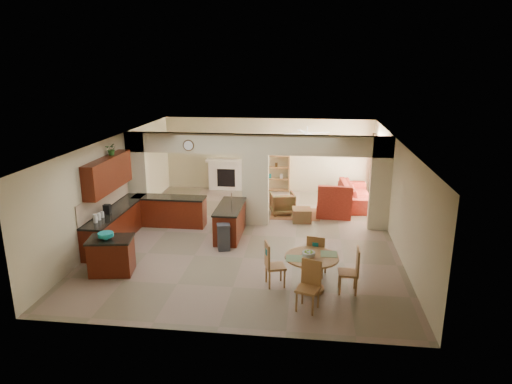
# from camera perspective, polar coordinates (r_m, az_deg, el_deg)

# --- Properties ---
(floor) EXTENTS (10.00, 10.00, 0.00)m
(floor) POSITION_cam_1_polar(r_m,az_deg,el_deg) (13.30, -0.59, -5.44)
(floor) COLOR #816A59
(floor) RESTS_ON ground
(ceiling) EXTENTS (10.00, 10.00, 0.00)m
(ceiling) POSITION_cam_1_polar(r_m,az_deg,el_deg) (12.55, -0.63, 6.56)
(ceiling) COLOR white
(ceiling) RESTS_ON wall_back
(wall_back) EXTENTS (8.00, 0.00, 8.00)m
(wall_back) POSITION_cam_1_polar(r_m,az_deg,el_deg) (17.69, 1.49, 4.69)
(wall_back) COLOR #C5BB90
(wall_back) RESTS_ON floor
(wall_front) EXTENTS (8.00, 0.00, 8.00)m
(wall_front) POSITION_cam_1_polar(r_m,az_deg,el_deg) (8.21, -5.17, -8.92)
(wall_front) COLOR #C5BB90
(wall_front) RESTS_ON floor
(wall_left) EXTENTS (0.00, 10.00, 10.00)m
(wall_left) POSITION_cam_1_polar(r_m,az_deg,el_deg) (13.93, -17.15, 0.89)
(wall_left) COLOR #C5BB90
(wall_left) RESTS_ON floor
(wall_right) EXTENTS (0.00, 10.00, 10.00)m
(wall_right) POSITION_cam_1_polar(r_m,az_deg,el_deg) (12.98, 17.19, -0.19)
(wall_right) COLOR #C5BB90
(wall_right) RESTS_ON floor
(partition_left_pier) EXTENTS (0.60, 0.25, 2.80)m
(partition_left_pier) POSITION_cam_1_polar(r_m,az_deg,el_deg) (14.71, -14.54, 1.87)
(partition_left_pier) COLOR #C5BB90
(partition_left_pier) RESTS_ON floor
(partition_center_pier) EXTENTS (0.80, 0.25, 2.20)m
(partition_center_pier) POSITION_cam_1_polar(r_m,az_deg,el_deg) (13.89, -0.07, 0.29)
(partition_center_pier) COLOR #C5BB90
(partition_center_pier) RESTS_ON floor
(partition_right_pier) EXTENTS (0.60, 0.25, 2.80)m
(partition_right_pier) POSITION_cam_1_polar(r_m,az_deg,el_deg) (13.88, 15.28, 0.98)
(partition_right_pier) COLOR #C5BB90
(partition_right_pier) RESTS_ON floor
(partition_header) EXTENTS (8.00, 0.25, 0.60)m
(partition_header) POSITION_cam_1_polar(r_m,az_deg,el_deg) (13.58, -0.07, 5.99)
(partition_header) COLOR #C5BB90
(partition_header) RESTS_ON partition_center_pier
(kitchen_counter) EXTENTS (2.52, 3.29, 1.48)m
(kitchen_counter) POSITION_cam_1_polar(r_m,az_deg,el_deg) (13.70, -14.41, -3.24)
(kitchen_counter) COLOR #401207
(kitchen_counter) RESTS_ON floor
(upper_cabinets) EXTENTS (0.35, 2.40, 0.90)m
(upper_cabinets) POSITION_cam_1_polar(r_m,az_deg,el_deg) (13.03, -18.00, 2.17)
(upper_cabinets) COLOR #401207
(upper_cabinets) RESTS_ON wall_left
(peninsula) EXTENTS (0.70, 1.85, 0.91)m
(peninsula) POSITION_cam_1_polar(r_m,az_deg,el_deg) (13.12, -3.26, -3.63)
(peninsula) COLOR #401207
(peninsula) RESTS_ON floor
(wall_clock) EXTENTS (0.34, 0.03, 0.34)m
(wall_clock) POSITION_cam_1_polar(r_m,az_deg,el_deg) (13.83, -8.45, 5.78)
(wall_clock) COLOR #53391B
(wall_clock) RESTS_ON partition_header
(rug) EXTENTS (1.60, 1.30, 0.01)m
(rug) POSITION_cam_1_polar(r_m,az_deg,el_deg) (15.18, 4.94, -2.73)
(rug) COLOR brown
(rug) RESTS_ON floor
(fireplace) EXTENTS (1.60, 0.35, 1.20)m
(fireplace) POSITION_cam_1_polar(r_m,az_deg,el_deg) (17.92, -3.68, 2.23)
(fireplace) COLOR white
(fireplace) RESTS_ON floor
(shelving_unit) EXTENTS (1.00, 0.32, 1.80)m
(shelving_unit) POSITION_cam_1_polar(r_m,az_deg,el_deg) (17.59, 2.56, 2.95)
(shelving_unit) COLOR brown
(shelving_unit) RESTS_ON floor
(window_a) EXTENTS (0.02, 0.90, 1.90)m
(window_a) POSITION_cam_1_polar(r_m,az_deg,el_deg) (15.21, 15.56, 1.47)
(window_a) COLOR white
(window_a) RESTS_ON wall_right
(window_b) EXTENTS (0.02, 0.90, 1.90)m
(window_b) POSITION_cam_1_polar(r_m,az_deg,el_deg) (16.85, 14.74, 2.90)
(window_b) COLOR white
(window_b) RESTS_ON wall_right
(glazed_door) EXTENTS (0.02, 0.70, 2.10)m
(glazed_door) POSITION_cam_1_polar(r_m,az_deg,el_deg) (16.06, 15.09, 1.70)
(glazed_door) COLOR white
(glazed_door) RESTS_ON wall_right
(drape_a_left) EXTENTS (0.10, 0.28, 2.30)m
(drape_a_left) POSITION_cam_1_polar(r_m,az_deg,el_deg) (14.63, 15.74, 0.90)
(drape_a_left) COLOR #441F1B
(drape_a_left) RESTS_ON wall_right
(drape_a_right) EXTENTS (0.10, 0.28, 2.30)m
(drape_a_right) POSITION_cam_1_polar(r_m,az_deg,el_deg) (15.78, 15.11, 2.02)
(drape_a_right) COLOR #441F1B
(drape_a_right) RESTS_ON wall_right
(drape_b_left) EXTENTS (0.10, 0.28, 2.30)m
(drape_b_left) POSITION_cam_1_polar(r_m,az_deg,el_deg) (16.26, 14.87, 2.43)
(drape_b_left) COLOR #441F1B
(drape_b_left) RESTS_ON wall_right
(drape_b_right) EXTENTS (0.10, 0.28, 2.30)m
(drape_b_right) POSITION_cam_1_polar(r_m,az_deg,el_deg) (17.42, 14.36, 3.35)
(drape_b_right) COLOR #441F1B
(drape_b_right) RESTS_ON wall_right
(ceiling_fan) EXTENTS (1.00, 1.00, 0.10)m
(ceiling_fan) POSITION_cam_1_polar(r_m,az_deg,el_deg) (15.45, 6.41, 7.32)
(ceiling_fan) COLOR white
(ceiling_fan) RESTS_ON ceiling
(kitchen_island) EXTENTS (1.12, 0.88, 0.88)m
(kitchen_island) POSITION_cam_1_polar(r_m,az_deg,el_deg) (11.40, -17.61, -7.58)
(kitchen_island) COLOR #401207
(kitchen_island) RESTS_ON floor
(teal_bowl) EXTENTS (0.35, 0.35, 0.17)m
(teal_bowl) POSITION_cam_1_polar(r_m,az_deg,el_deg) (11.16, -18.27, -5.26)
(teal_bowl) COLOR teal
(teal_bowl) RESTS_ON kitchen_island
(trash_can) EXTENTS (0.38, 0.35, 0.67)m
(trash_can) POSITION_cam_1_polar(r_m,az_deg,el_deg) (12.22, -4.07, -5.76)
(trash_can) COLOR #303133
(trash_can) RESTS_ON floor
(dining_table) EXTENTS (1.17, 1.17, 0.80)m
(dining_table) POSITION_cam_1_polar(r_m,az_deg,el_deg) (10.14, 6.93, -9.40)
(dining_table) COLOR brown
(dining_table) RESTS_ON floor
(fruit_bowl) EXTENTS (0.28, 0.28, 0.15)m
(fruit_bowl) POSITION_cam_1_polar(r_m,az_deg,el_deg) (9.92, 6.59, -7.75)
(fruit_bowl) COLOR #7AB727
(fruit_bowl) RESTS_ON dining_table
(sofa) EXTENTS (2.66, 1.19, 0.76)m
(sofa) POSITION_cam_1_polar(r_m,az_deg,el_deg) (16.42, 12.48, -0.24)
(sofa) COLOR maroon
(sofa) RESTS_ON floor
(chaise) EXTENTS (1.14, 0.95, 0.44)m
(chaise) POSITION_cam_1_polar(r_m,az_deg,el_deg) (15.10, 9.69, -2.15)
(chaise) COLOR maroon
(chaise) RESTS_ON floor
(armchair) EXTENTS (0.93, 0.94, 0.71)m
(armchair) POSITION_cam_1_polar(r_m,az_deg,el_deg) (15.10, 3.32, -1.40)
(armchair) COLOR maroon
(armchair) RESTS_ON floor
(ottoman) EXTENTS (0.64, 0.64, 0.42)m
(ottoman) POSITION_cam_1_polar(r_m,az_deg,el_deg) (14.44, 5.72, -2.87)
(ottoman) COLOR maroon
(ottoman) RESTS_ON floor
(plant) EXTENTS (0.32, 0.28, 0.34)m
(plant) POSITION_cam_1_polar(r_m,az_deg,el_deg) (13.22, -17.61, 5.14)
(plant) COLOR #245216
(plant) RESTS_ON upper_cabinets
(chair_north) EXTENTS (0.51, 0.51, 1.02)m
(chair_north) POSITION_cam_1_polar(r_m,az_deg,el_deg) (10.75, 7.55, -7.72)
(chair_north) COLOR brown
(chair_north) RESTS_ON floor
(chair_east) EXTENTS (0.43, 0.43, 1.02)m
(chair_east) POSITION_cam_1_polar(r_m,az_deg,el_deg) (10.17, 11.95, -9.37)
(chair_east) COLOR brown
(chair_east) RESTS_ON floor
(chair_south) EXTENTS (0.53, 0.53, 1.02)m
(chair_south) POSITION_cam_1_polar(r_m,az_deg,el_deg) (9.43, 6.69, -11.22)
(chair_south) COLOR brown
(chair_south) RESTS_ON floor
(chair_west) EXTENTS (0.53, 0.53, 1.02)m
(chair_west) POSITION_cam_1_polar(r_m,az_deg,el_deg) (10.25, 1.98, -8.81)
(chair_west) COLOR brown
(chair_west) RESTS_ON floor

